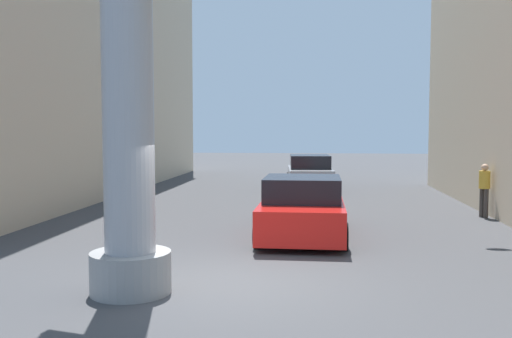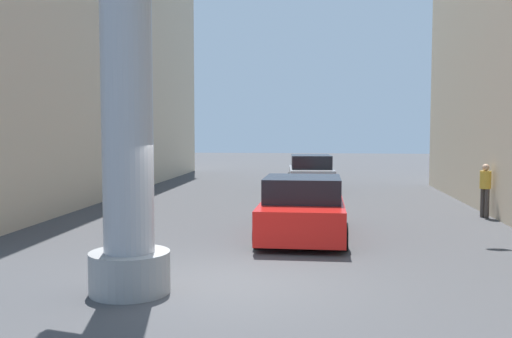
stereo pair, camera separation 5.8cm
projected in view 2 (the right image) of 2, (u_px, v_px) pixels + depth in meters
The scene contains 7 objects.
ground_plane at pixel (275, 207), 20.13m from camera, with size 90.65×90.65×0.00m, color #424244.
building_left at pixel (38, 34), 24.72m from camera, with size 8.24×26.40×13.78m.
neon_sign_pole at pixel (126, 23), 9.31m from camera, with size 2.91×1.36×10.26m.
street_lamp at pixel (506, 66), 15.79m from camera, with size 2.44×0.28×7.51m.
car_lead at pixel (303, 209), 14.67m from camera, with size 2.18×4.96×1.56m.
car_far at pixel (311, 173), 26.38m from camera, with size 2.30×4.38×1.56m.
pedestrian_mid_right at pixel (485, 186), 17.69m from camera, with size 0.45×0.45×1.68m.
Camera 2 is at (1.52, -9.93, 2.76)m, focal length 40.00 mm.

